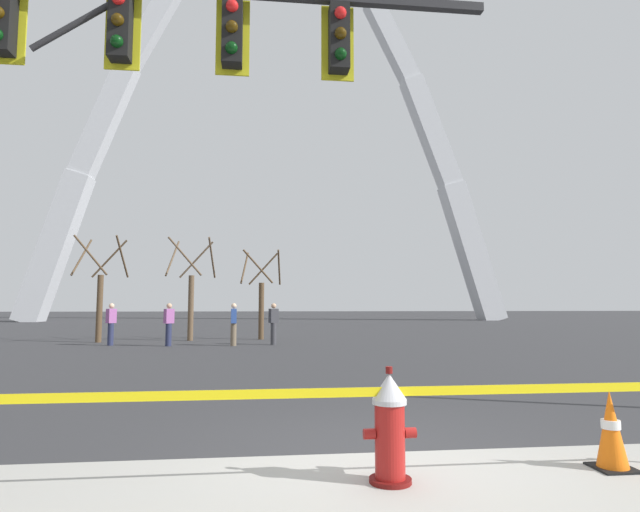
% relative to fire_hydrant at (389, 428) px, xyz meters
% --- Properties ---
extents(ground_plane, '(240.00, 240.00, 0.00)m').
position_rel_fire_hydrant_xyz_m(ground_plane, '(0.09, 0.77, -0.47)').
color(ground_plane, '#333335').
extents(fire_hydrant, '(0.46, 0.48, 0.99)m').
position_rel_fire_hydrant_xyz_m(fire_hydrant, '(0.00, 0.00, 0.00)').
color(fire_hydrant, '#5E0F0D').
rests_on(fire_hydrant, ground).
extents(caution_tape_barrier, '(6.66, 0.05, 0.86)m').
position_rel_fire_hydrant_xyz_m(caution_tape_barrier, '(0.03, -0.04, 0.15)').
color(caution_tape_barrier, '#232326').
rests_on(caution_tape_barrier, ground).
extents(traffic_cone_by_hydrant, '(0.36, 0.36, 0.73)m').
position_rel_fire_hydrant_xyz_m(traffic_cone_by_hydrant, '(2.14, 0.12, -0.11)').
color(traffic_cone_by_hydrant, black).
rests_on(traffic_cone_by_hydrant, ground).
extents(traffic_signal_gantry, '(7.82, 0.44, 6.00)m').
position_rel_fire_hydrant_xyz_m(traffic_signal_gantry, '(-3.34, 2.01, 3.94)').
color(traffic_signal_gantry, '#232326').
rests_on(traffic_signal_gantry, ground).
extents(monument_arch, '(46.42, 2.25, 41.93)m').
position_rel_fire_hydrant_xyz_m(monument_arch, '(0.09, 45.84, 17.97)').
color(monument_arch, silver).
rests_on(monument_arch, ground).
extents(tree_far_left, '(2.00, 2.01, 4.34)m').
position_rel_fire_hydrant_xyz_m(tree_far_left, '(-7.67, 17.91, 1.46)').
color(tree_far_left, brown).
rests_on(tree_far_left, ground).
extents(tree_left_mid, '(2.02, 2.04, 4.40)m').
position_rel_fire_hydrant_xyz_m(tree_left_mid, '(-4.07, 18.53, 1.49)').
color(tree_left_mid, brown).
rests_on(tree_left_mid, ground).
extents(tree_center_left, '(1.83, 1.84, 3.95)m').
position_rel_fire_hydrant_xyz_m(tree_center_left, '(-1.05, 19.00, 1.29)').
color(tree_center_left, brown).
rests_on(tree_center_left, ground).
extents(pedestrian_walking_left, '(0.36, 0.39, 1.59)m').
position_rel_fire_hydrant_xyz_m(pedestrian_walking_left, '(-6.71, 16.15, 0.35)').
color(pedestrian_walking_left, '#232847').
rests_on(pedestrian_walking_left, ground).
extents(pedestrian_standing_center, '(0.23, 0.36, 1.59)m').
position_rel_fire_hydrant_xyz_m(pedestrian_standing_center, '(-2.08, 15.44, 0.35)').
color(pedestrian_standing_center, brown).
rests_on(pedestrian_standing_center, ground).
extents(pedestrian_walking_right, '(0.39, 0.34, 1.59)m').
position_rel_fire_hydrant_xyz_m(pedestrian_walking_right, '(-0.58, 15.78, 0.35)').
color(pedestrian_walking_right, '#38383D').
rests_on(pedestrian_walking_right, ground).
extents(pedestrian_near_trees, '(0.39, 0.38, 1.59)m').
position_rel_fire_hydrant_xyz_m(pedestrian_near_trees, '(-4.47, 15.54, 0.35)').
color(pedestrian_near_trees, '#232847').
rests_on(pedestrian_near_trees, ground).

